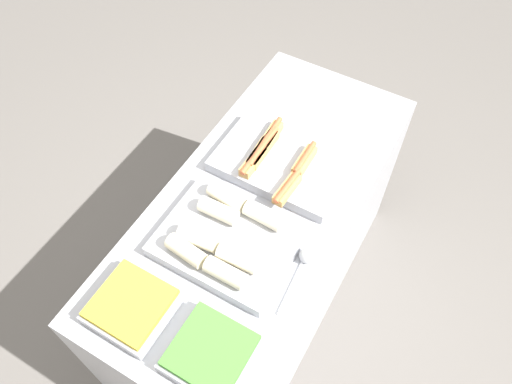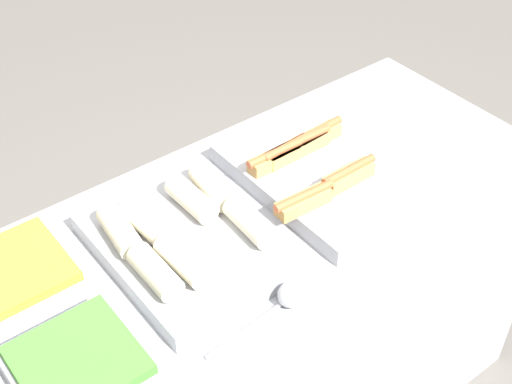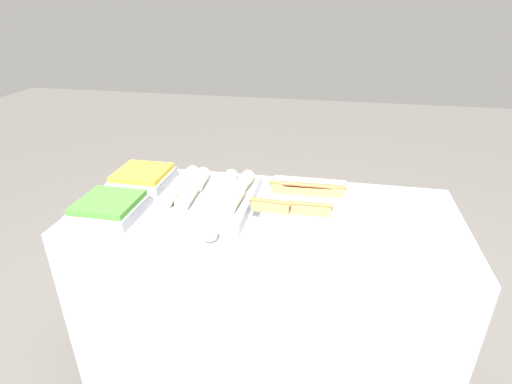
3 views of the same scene
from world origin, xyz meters
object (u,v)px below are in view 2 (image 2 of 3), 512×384
(tray_wraps, at_px, (186,239))
(tray_side_front, at_px, (80,368))
(serving_spoon_near, at_px, (286,298))
(tray_side_back, at_px, (16,277))
(tray_hotdogs, at_px, (315,174))

(tray_wraps, xyz_separation_m, tray_side_front, (-0.36, -0.17, -0.01))
(serving_spoon_near, bearing_deg, tray_side_front, 166.69)
(tray_side_back, xyz_separation_m, serving_spoon_near, (0.44, -0.41, -0.01))
(tray_hotdogs, height_order, serving_spoon_near, tray_hotdogs)
(tray_hotdogs, bearing_deg, tray_side_back, 170.20)
(tray_wraps, xyz_separation_m, tray_side_back, (-0.36, 0.13, -0.01))
(tray_side_front, bearing_deg, tray_wraps, 25.23)
(tray_wraps, bearing_deg, tray_side_front, -154.77)
(tray_hotdogs, distance_m, serving_spoon_near, 0.43)
(tray_side_front, relative_size, serving_spoon_near, 0.94)
(tray_hotdogs, height_order, tray_side_back, tray_hotdogs)
(tray_hotdogs, distance_m, tray_side_front, 0.79)
(tray_hotdogs, relative_size, serving_spoon_near, 1.95)
(serving_spoon_near, bearing_deg, tray_side_back, 137.08)
(tray_hotdogs, bearing_deg, tray_side_front, -167.33)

